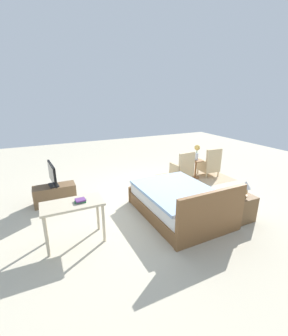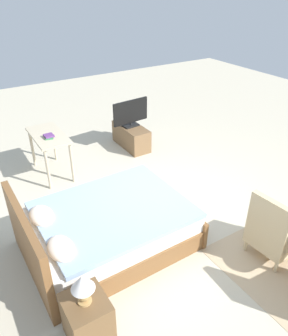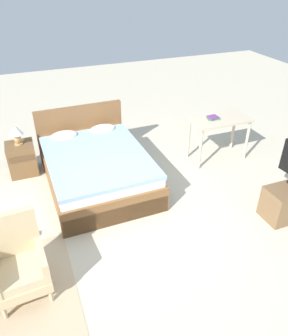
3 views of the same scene
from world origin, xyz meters
The scene contains 13 objects.
ground_plane centered at (0.00, 0.00, 0.00)m, with size 16.00×16.00×0.00m, color beige.
floor_rug centered at (-1.89, -0.74, 0.00)m, with size 2.10×1.50×0.01m.
bed centered at (-0.12, 1.03, 0.30)m, with size 1.55×2.13×0.96m.
armchair_by_window_left centered at (-2.42, -0.68, 0.38)m, with size 0.57×0.57×0.92m.
armchair_by_window_right centered at (-1.37, -0.68, 0.38)m, with size 0.58×0.58×0.92m.
side_table centered at (-1.89, -0.72, 0.37)m, with size 0.40×0.40×0.59m.
flower_vase centered at (-1.89, -0.72, 0.88)m, with size 0.17×0.17×0.48m.
nightstand centered at (-1.20, 1.75, 0.28)m, with size 0.44×0.41×0.55m.
table_lamp centered at (-1.20, 1.75, 0.77)m, with size 0.22×0.22×0.33m.
tv_stand centered at (2.29, -0.74, 0.23)m, with size 0.96×0.40×0.46m.
tv_flatscreen centered at (2.29, -0.74, 0.75)m, with size 0.23×0.81×0.55m.
vanity_desk centered at (2.09, 1.02, 0.66)m, with size 1.04×0.52×0.78m.
book_stack centered at (1.96, 1.04, 0.80)m, with size 0.22×0.17×0.05m.
Camera 1 is at (2.46, 4.67, 2.54)m, focal length 24.00 mm.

